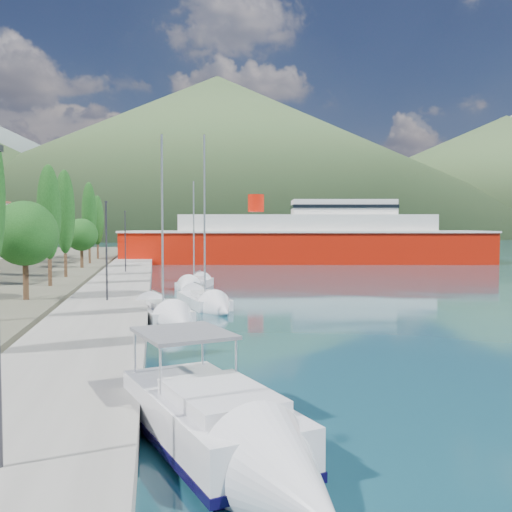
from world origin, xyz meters
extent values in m
plane|color=#143F4B|center=(0.00, 120.00, 0.00)|extent=(1400.00, 1400.00, 0.00)
cube|color=gray|center=(-9.00, 26.00, 0.40)|extent=(5.00, 88.00, 0.80)
cone|color=slate|center=(80.00, 680.00, 90.00)|extent=(760.00, 760.00, 180.00)
cone|color=#3E5830|center=(40.00, 400.00, 57.50)|extent=(480.00, 480.00, 115.00)
cone|color=#3E5830|center=(260.00, 380.00, 45.00)|extent=(420.00, 420.00, 90.00)
cylinder|color=#47301E|center=(-14.11, 17.40, 1.97)|extent=(0.36, 0.36, 2.55)
sphere|color=#184715|center=(-14.11, 17.40, 4.88)|extent=(4.07, 4.07, 4.07)
cylinder|color=#47301E|center=(-14.11, 25.79, 1.73)|extent=(0.30, 0.30, 2.06)
ellipsoid|color=#184715|center=(-14.11, 25.79, 6.42)|extent=(1.80, 1.80, 7.32)
cylinder|color=#47301E|center=(-14.11, 33.65, 1.77)|extent=(0.30, 0.30, 2.14)
ellipsoid|color=#184715|center=(-14.11, 33.65, 6.64)|extent=(1.80, 1.80, 7.59)
cylinder|color=#47301E|center=(-14.11, 45.36, 1.82)|extent=(0.36, 0.36, 2.24)
sphere|color=#184715|center=(-14.11, 45.36, 4.38)|extent=(3.59, 3.59, 3.59)
cylinder|color=#47301E|center=(-14.11, 53.11, 1.81)|extent=(0.30, 0.30, 2.22)
ellipsoid|color=#184715|center=(-14.11, 53.11, 6.86)|extent=(1.80, 1.80, 7.88)
cylinder|color=#47301E|center=(-14.11, 63.45, 1.69)|extent=(0.30, 0.30, 1.98)
ellipsoid|color=#184715|center=(-14.11, 63.45, 6.18)|extent=(1.80, 1.80, 7.01)
cylinder|color=#2D2D33|center=(-9.00, 15.41, 3.80)|extent=(0.12, 0.12, 6.00)
cube|color=#2D2D33|center=(-9.00, 15.66, 6.80)|extent=(0.15, 0.50, 0.12)
cylinder|color=#2D2D33|center=(-9.00, 37.91, 3.80)|extent=(0.12, 0.12, 6.00)
cube|color=#2D2D33|center=(-9.00, 38.16, 6.80)|extent=(0.15, 0.50, 0.12)
cube|color=black|center=(-4.86, -6.71, -0.05)|extent=(3.94, 6.45, 0.68)
cube|color=silver|center=(-4.86, -6.71, 0.73)|extent=(4.27, 6.82, 1.07)
cube|color=black|center=(-4.86, -6.71, 0.24)|extent=(4.34, 6.91, 0.21)
cube|color=silver|center=(-4.64, -7.45, 1.41)|extent=(2.84, 3.56, 0.39)
cube|color=slate|center=(-5.36, -5.08, 2.47)|extent=(2.89, 3.17, 0.10)
cone|color=silver|center=(-3.68, -10.57, 0.53)|extent=(3.32, 3.70, 2.52)
cube|color=silver|center=(-5.76, 12.69, 0.26)|extent=(3.65, 6.16, 0.92)
cube|color=silver|center=(-5.67, 12.32, 0.87)|extent=(1.92, 2.57, 0.36)
cylinder|color=silver|center=(-5.67, 12.32, 5.59)|extent=(0.12, 0.12, 9.74)
cone|color=silver|center=(-4.89, 9.10, 0.26)|extent=(2.92, 3.17, 2.36)
cube|color=silver|center=(-2.93, 17.75, 0.24)|extent=(3.32, 6.47, 0.87)
cube|color=silver|center=(-2.85, 17.35, 0.82)|extent=(1.76, 2.67, 0.34)
cylinder|color=silver|center=(-2.85, 17.35, 5.99)|extent=(0.12, 0.12, 10.63)
cone|color=silver|center=(-2.20, 13.88, 0.24)|extent=(2.71, 3.23, 2.22)
cube|color=silver|center=(-2.69, 29.08, 0.24)|extent=(3.65, 5.40, 0.85)
cube|color=silver|center=(-2.80, 28.77, 0.80)|extent=(1.87, 2.30, 0.33)
cylinder|color=silver|center=(-2.80, 28.77, 4.91)|extent=(0.12, 0.12, 8.51)
cone|color=silver|center=(-3.71, 26.07, 0.24)|extent=(2.80, 2.89, 2.17)
cube|color=#BB1506|center=(15.61, 60.58, 1.99)|extent=(53.48, 19.95, 5.06)
cube|color=silver|center=(15.61, 60.58, 4.52)|extent=(53.90, 20.34, 0.27)
cube|color=silver|center=(15.61, 60.58, 5.60)|extent=(37.17, 15.26, 2.71)
cube|color=silver|center=(20.94, 59.62, 8.04)|extent=(15.63, 9.21, 2.17)
cylinder|color=#BB1506|center=(8.50, 61.86, 8.67)|extent=(2.35, 2.35, 2.53)
camera|label=1|loc=(-6.09, -20.26, 5.32)|focal=40.00mm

